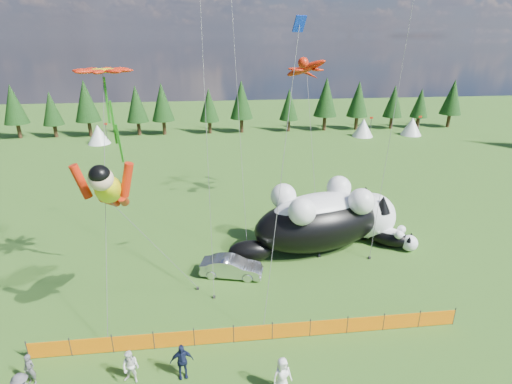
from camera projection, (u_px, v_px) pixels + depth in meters
ground at (248, 305)px, 23.45m from camera, size 160.00×160.00×0.00m
safety_fence at (253, 333)px, 20.50m from camera, size 22.06×0.06×1.10m
tree_line at (220, 108)px, 63.62m from camera, size 90.00×4.00×8.00m
festival_tents at (294, 129)px, 61.12m from camera, size 50.00×3.20×2.80m
cat_large at (326, 218)px, 29.21m from camera, size 13.18×7.10×4.84m
cat_small at (390, 236)px, 29.79m from camera, size 3.87×3.29×1.63m
car at (232, 267)px, 26.06m from camera, size 4.26×2.36×1.33m
spectator_a at (30, 370)px, 17.89m from camera, size 0.66×0.53×1.56m
spectator_b at (131, 367)px, 17.95m from camera, size 0.93×0.71×1.68m
spectator_c at (182, 361)px, 18.18m from camera, size 1.13×0.68×1.82m
spectator_e at (282, 376)px, 17.40m from camera, size 1.02×0.80×1.82m
superhero_kite at (109, 190)px, 19.10m from camera, size 6.25×5.30×10.42m
gecko_kite at (306, 68)px, 32.92m from camera, size 5.85×12.50×15.40m
flower_kite at (103, 74)px, 20.36m from camera, size 3.43×6.95×13.94m
diamond_kite_c at (298, 38)px, 18.96m from camera, size 2.80×3.95×16.20m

